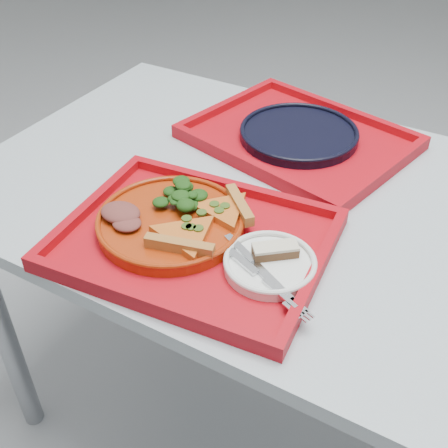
{
  "coord_description": "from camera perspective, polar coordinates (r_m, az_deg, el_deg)",
  "views": [
    {
      "loc": [
        0.18,
        -0.83,
        1.38
      ],
      "look_at": [
        -0.2,
        -0.16,
        0.78
      ],
      "focal_mm": 45.0,
      "sensor_mm": 36.0,
      "label": 1
    }
  ],
  "objects": [
    {
      "name": "pizza_slice_b",
      "position": [
        1.0,
        -0.08,
        1.65
      ],
      "size": [
        0.16,
        0.16,
        0.02
      ],
      "primitive_type": null,
      "rotation": [
        0.0,
        0.0,
        3.97
      ],
      "color": "orange",
      "rests_on": "dinner_plate"
    },
    {
      "name": "pizza_slice_a",
      "position": [
        0.94,
        -3.91,
        -0.94
      ],
      "size": [
        0.14,
        0.16,
        0.02
      ],
      "primitive_type": null,
      "rotation": [
        0.0,
        0.0,
        1.83
      ],
      "color": "orange",
      "rests_on": "dinner_plate"
    },
    {
      "name": "tray_far",
      "position": [
        1.27,
        7.55,
        8.41
      ],
      "size": [
        0.52,
        0.44,
        0.01
      ],
      "primitive_type": "cube",
      "rotation": [
        0.0,
        0.0,
        -0.23
      ],
      "color": "#AD0913",
      "rests_on": "table"
    },
    {
      "name": "salad_heap",
      "position": [
        1.02,
        -4.45,
        3.03
      ],
      "size": [
        0.08,
        0.07,
        0.04
      ],
      "primitive_type": "ellipsoid",
      "color": "black",
      "rests_on": "dinner_plate"
    },
    {
      "name": "tray_main",
      "position": [
        0.97,
        -3.04,
        -1.94
      ],
      "size": [
        0.48,
        0.39,
        0.01
      ],
      "primitive_type": "cube",
      "rotation": [
        0.0,
        0.0,
        0.09
      ],
      "color": "#AD0913",
      "rests_on": "table"
    },
    {
      "name": "fork",
      "position": [
        0.87,
        3.93,
        -5.57
      ],
      "size": [
        0.18,
        0.09,
        0.01
      ],
      "primitive_type": "cube",
      "rotation": [
        0.0,
        0.0,
        -0.39
      ],
      "color": "silver",
      "rests_on": "side_plate"
    },
    {
      "name": "side_plate",
      "position": [
        0.91,
        4.68,
        -4.25
      ],
      "size": [
        0.15,
        0.15,
        0.01
      ],
      "primitive_type": "cylinder",
      "color": "white",
      "rests_on": "tray_main"
    },
    {
      "name": "dessert_bar",
      "position": [
        0.92,
        5.24,
        -2.67
      ],
      "size": [
        0.08,
        0.07,
        0.02
      ],
      "rotation": [
        0.0,
        0.0,
        0.7
      ],
      "color": "#51311B",
      "rests_on": "side_plate"
    },
    {
      "name": "table",
      "position": [
        1.1,
        13.59,
        -2.92
      ],
      "size": [
        1.6,
        0.8,
        0.75
      ],
      "color": "#9DA9B0",
      "rests_on": "ground"
    },
    {
      "name": "meat_portion",
      "position": [
        1.0,
        -10.47,
        1.14
      ],
      "size": [
        0.07,
        0.06,
        0.02
      ],
      "primitive_type": "ellipsoid",
      "color": "brown",
      "rests_on": "dinner_plate"
    },
    {
      "name": "dinner_plate",
      "position": [
        1.0,
        -5.44,
        0.07
      ],
      "size": [
        0.26,
        0.26,
        0.02
      ],
      "primitive_type": "cylinder",
      "color": "#972A0A",
      "rests_on": "tray_main"
    },
    {
      "name": "ground",
      "position": [
        1.62,
        9.85,
        -21.17
      ],
      "size": [
        10.0,
        10.0,
        0.0
      ],
      "primitive_type": "plane",
      "color": "#92949A",
      "rests_on": "ground"
    },
    {
      "name": "navy_plate",
      "position": [
        1.27,
        7.6,
        8.96
      ],
      "size": [
        0.26,
        0.26,
        0.02
      ],
      "primitive_type": "cylinder",
      "color": "black",
      "rests_on": "tray_far"
    },
    {
      "name": "knife",
      "position": [
        0.89,
        3.55,
        -4.42
      ],
      "size": [
        0.17,
        0.1,
        0.01
      ],
      "primitive_type": "cube",
      "rotation": [
        0.0,
        0.0,
        -0.49
      ],
      "color": "silver",
      "rests_on": "side_plate"
    }
  ]
}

